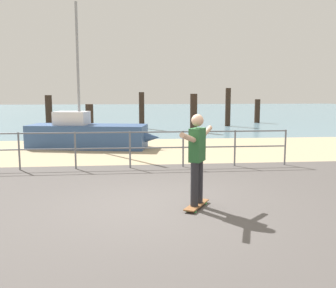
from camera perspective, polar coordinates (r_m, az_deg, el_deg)
ground_plane at (r=6.21m, az=-0.10°, el=-12.13°), size 24.00×10.00×0.04m
beach_strip at (r=13.98m, az=-3.28°, el=-0.88°), size 24.00×6.00×0.04m
sea_surface at (r=41.86m, az=-4.90°, el=4.93°), size 72.00×50.00×0.04m
railing_fence at (r=10.53m, az=-9.86°, el=-0.05°), size 10.52×0.05×1.05m
sailboat at (r=14.52m, az=-11.48°, el=1.39°), size 5.07×2.25×5.38m
skateboard at (r=7.01m, az=4.35°, el=-9.20°), size 0.58×0.79×0.08m
skateboarder at (r=6.79m, az=4.43°, el=-1.52°), size 0.81×1.29×1.65m
groyne_post_0 at (r=23.07m, az=-17.60°, el=4.65°), size 0.39×0.39×1.95m
groyne_post_1 at (r=19.31m, az=-11.79°, el=3.66°), size 0.39×0.39×1.53m
groyne_post_2 at (r=22.05m, az=-4.02°, el=5.09°), size 0.31×0.31×2.12m
groyne_post_3 at (r=20.11m, az=3.90°, el=4.70°), size 0.38×0.38×2.04m
groyne_post_4 at (r=23.78m, az=9.06°, el=5.51°), size 0.33×0.33×2.38m
groyne_post_5 at (r=26.82m, az=13.37°, el=4.86°), size 0.37×0.37×1.64m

